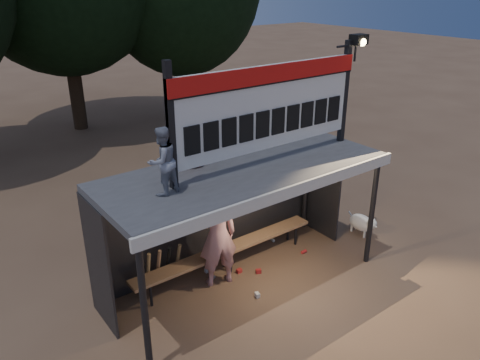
% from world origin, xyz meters
% --- Properties ---
extents(ground, '(80.00, 80.00, 0.00)m').
position_xyz_m(ground, '(0.00, 0.00, 0.00)').
color(ground, brown).
rests_on(ground, ground).
extents(player, '(0.82, 0.63, 1.99)m').
position_xyz_m(player, '(-0.37, 0.30, 0.99)').
color(player, silver).
rests_on(player, ground).
extents(child_a, '(0.57, 0.49, 1.02)m').
position_xyz_m(child_a, '(-1.57, -0.10, 2.83)').
color(child_a, gray).
rests_on(child_a, dugout_shelter).
extents(child_b, '(0.57, 0.47, 1.00)m').
position_xyz_m(child_b, '(-0.68, 0.59, 2.82)').
color(child_b, '#AA231A').
rests_on(child_b, dugout_shelter).
extents(dugout_shelter, '(5.10, 2.08, 2.32)m').
position_xyz_m(dugout_shelter, '(0.00, 0.24, 1.85)').
color(dugout_shelter, '#3D3D3F').
rests_on(dugout_shelter, ground).
extents(scoreboard_assembly, '(4.10, 0.27, 1.99)m').
position_xyz_m(scoreboard_assembly, '(0.56, -0.01, 3.32)').
color(scoreboard_assembly, black).
rests_on(scoreboard_assembly, dugout_shelter).
extents(bench, '(4.00, 0.35, 0.48)m').
position_xyz_m(bench, '(0.00, 0.55, 0.43)').
color(bench, '#8F6643').
rests_on(bench, ground).
extents(dog, '(0.36, 0.81, 0.49)m').
position_xyz_m(dog, '(3.18, -0.14, 0.28)').
color(dog, white).
rests_on(dog, ground).
extents(bats, '(0.68, 0.35, 0.84)m').
position_xyz_m(bats, '(-1.24, 0.82, 0.43)').
color(bats, '#9F7B4A').
rests_on(bats, ground).
extents(litter, '(2.16, 1.42, 0.08)m').
position_xyz_m(litter, '(0.36, 0.27, 0.04)').
color(litter, '#B4231E').
rests_on(litter, ground).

